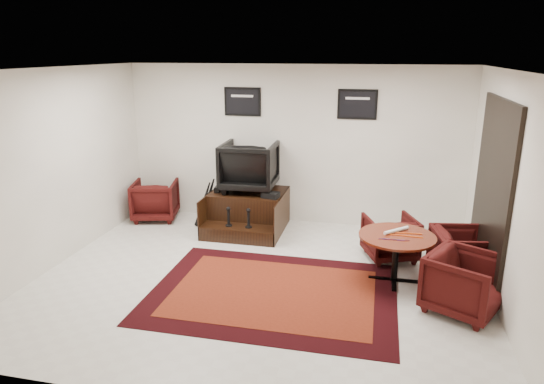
{
  "coord_description": "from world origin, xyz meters",
  "views": [
    {
      "loc": [
        1.5,
        -5.83,
        3.02
      ],
      "look_at": [
        -0.01,
        0.9,
        1.0
      ],
      "focal_mm": 32.0,
      "sensor_mm": 36.0,
      "label": 1
    }
  ],
  "objects": [
    {
      "name": "ground",
      "position": [
        0.0,
        0.0,
        0.0
      ],
      "size": [
        6.0,
        6.0,
        0.0
      ],
      "primitive_type": "plane",
      "color": "silver",
      "rests_on": "ground"
    },
    {
      "name": "room_shell",
      "position": [
        0.41,
        0.12,
        1.79
      ],
      "size": [
        6.02,
        5.02,
        2.81
      ],
      "color": "white",
      "rests_on": "ground"
    },
    {
      "name": "area_rug",
      "position": [
        0.27,
        -0.31,
        0.01
      ],
      "size": [
        3.13,
        2.35,
        0.01
      ],
      "color": "black",
      "rests_on": "ground"
    },
    {
      "name": "shine_podium",
      "position": [
        -0.67,
        1.91,
        0.31
      ],
      "size": [
        1.29,
        1.32,
        0.66
      ],
      "color": "black",
      "rests_on": "ground"
    },
    {
      "name": "shine_chair",
      "position": [
        -0.67,
        2.05,
        1.13
      ],
      "size": [
        0.94,
        0.89,
        0.94
      ],
      "primitive_type": "imported",
      "rotation": [
        0.0,
        0.0,
        3.17
      ],
      "color": "black",
      "rests_on": "shine_podium"
    },
    {
      "name": "shoes_pair",
      "position": [
        -1.12,
        1.86,
        0.71
      ],
      "size": [
        0.23,
        0.27,
        0.09
      ],
      "color": "black",
      "rests_on": "shine_podium"
    },
    {
      "name": "polish_kit",
      "position": [
        -0.21,
        1.69,
        0.71
      ],
      "size": [
        0.31,
        0.25,
        0.1
      ],
      "primitive_type": "cube",
      "rotation": [
        0.0,
        0.0,
        -0.22
      ],
      "color": "black",
      "rests_on": "shine_podium"
    },
    {
      "name": "umbrella_black",
      "position": [
        -1.46,
        1.82,
        0.43
      ],
      "size": [
        0.32,
        0.12,
        0.86
      ],
      "primitive_type": null,
      "color": "black",
      "rests_on": "ground"
    },
    {
      "name": "umbrella_hooked",
      "position": [
        -1.41,
        1.9,
        0.45
      ],
      "size": [
        0.34,
        0.13,
        0.91
      ],
      "primitive_type": null,
      "color": "black",
      "rests_on": "ground"
    },
    {
      "name": "armchair_side",
      "position": [
        -2.48,
        2.03,
        0.4
      ],
      "size": [
        0.92,
        0.89,
        0.79
      ],
      "primitive_type": "imported",
      "rotation": [
        0.0,
        0.0,
        3.38
      ],
      "color": "black",
      "rests_on": "ground"
    },
    {
      "name": "meeting_table",
      "position": [
        1.81,
        0.39,
        0.58
      ],
      "size": [
        1.01,
        1.01,
        0.66
      ],
      "color": "#400F09",
      "rests_on": "ground"
    },
    {
      "name": "table_chair_back",
      "position": [
        1.74,
        1.15,
        0.36
      ],
      "size": [
        0.89,
        0.86,
        0.72
      ],
      "primitive_type": "imported",
      "rotation": [
        0.0,
        0.0,
        3.51
      ],
      "color": "black",
      "rests_on": "ground"
    },
    {
      "name": "table_chair_window",
      "position": [
        2.69,
        0.72,
        0.37
      ],
      "size": [
        0.79,
        0.83,
        0.75
      ],
      "primitive_type": "imported",
      "rotation": [
        0.0,
        0.0,
        1.74
      ],
      "color": "black",
      "rests_on": "ground"
    },
    {
      "name": "table_chair_corner",
      "position": [
        2.58,
        -0.26,
        0.4
      ],
      "size": [
        1.02,
        1.04,
        0.81
      ],
      "primitive_type": "imported",
      "rotation": [
        0.0,
        0.0,
        1.07
      ],
      "color": "black",
      "rests_on": "ground"
    },
    {
      "name": "paper_roll",
      "position": [
        1.79,
        0.51,
        0.69
      ],
      "size": [
        0.34,
        0.33,
        0.05
      ],
      "primitive_type": "cylinder",
      "rotation": [
        0.0,
        1.57,
        0.76
      ],
      "color": "silver",
      "rests_on": "meeting_table"
    },
    {
      "name": "table_clutter",
      "position": [
        1.87,
        0.38,
        0.67
      ],
      "size": [
        0.57,
        0.31,
        0.01
      ],
      "color": "#EB500D",
      "rests_on": "meeting_table"
    }
  ]
}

